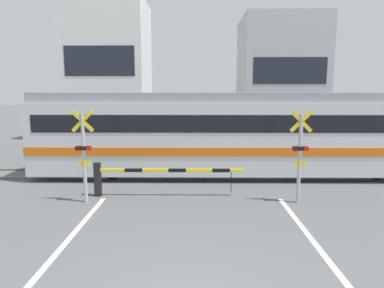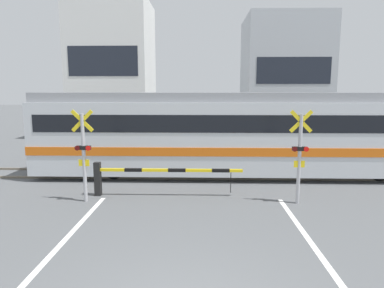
{
  "view_description": "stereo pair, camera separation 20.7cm",
  "coord_description": "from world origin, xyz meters",
  "px_view_note": "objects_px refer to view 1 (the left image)",
  "views": [
    {
      "loc": [
        0.12,
        -4.53,
        3.39
      ],
      "look_at": [
        0.0,
        7.0,
        1.6
      ],
      "focal_mm": 32.0,
      "sensor_mm": 36.0,
      "label": 1
    },
    {
      "loc": [
        0.33,
        -4.52,
        3.39
      ],
      "look_at": [
        0.0,
        7.0,
        1.6
      ],
      "focal_mm": 32.0,
      "sensor_mm": 36.0,
      "label": 2
    }
  ],
  "objects_px": {
    "crossing_barrier_near": "(140,174)",
    "pedestrian": "(189,137)",
    "crossing_barrier_far": "(227,146)",
    "crossing_signal_right": "(300,153)",
    "commuter_train": "(243,132)",
    "crossing_signal_left": "(84,152)"
  },
  "relations": [
    {
      "from": "crossing_signal_right",
      "to": "commuter_train",
      "type": "bearing_deg",
      "value": 109.82
    },
    {
      "from": "crossing_barrier_near",
      "to": "crossing_signal_right",
      "type": "bearing_deg",
      "value": -7.2
    },
    {
      "from": "crossing_barrier_near",
      "to": "pedestrian",
      "type": "distance_m",
      "value": 7.55
    },
    {
      "from": "crossing_barrier_near",
      "to": "crossing_signal_left",
      "type": "xyz_separation_m",
      "value": [
        -1.57,
        -0.62,
        0.84
      ]
    },
    {
      "from": "crossing_barrier_near",
      "to": "pedestrian",
      "type": "relative_size",
      "value": 2.94
    },
    {
      "from": "commuter_train",
      "to": "crossing_barrier_near",
      "type": "height_order",
      "value": "commuter_train"
    },
    {
      "from": "commuter_train",
      "to": "crossing_signal_right",
      "type": "bearing_deg",
      "value": -70.18
    },
    {
      "from": "crossing_barrier_far",
      "to": "crossing_signal_left",
      "type": "distance_m",
      "value": 8.22
    },
    {
      "from": "pedestrian",
      "to": "crossing_barrier_near",
      "type": "bearing_deg",
      "value": -101.22
    },
    {
      "from": "commuter_train",
      "to": "pedestrian",
      "type": "bearing_deg",
      "value": 116.01
    },
    {
      "from": "crossing_barrier_far",
      "to": "crossing_barrier_near",
      "type": "bearing_deg",
      "value": -119.77
    },
    {
      "from": "crossing_barrier_far",
      "to": "pedestrian",
      "type": "bearing_deg",
      "value": 141.56
    },
    {
      "from": "crossing_barrier_near",
      "to": "crossing_barrier_far",
      "type": "xyz_separation_m",
      "value": [
        3.37,
        5.89,
        0.0
      ]
    },
    {
      "from": "pedestrian",
      "to": "crossing_signal_left",
      "type": "bearing_deg",
      "value": -110.75
    },
    {
      "from": "crossing_barrier_far",
      "to": "crossing_signal_right",
      "type": "xyz_separation_m",
      "value": [
        1.57,
        -6.52,
        0.84
      ]
    },
    {
      "from": "crossing_signal_left",
      "to": "pedestrian",
      "type": "relative_size",
      "value": 1.74
    },
    {
      "from": "crossing_signal_right",
      "to": "pedestrian",
      "type": "distance_m",
      "value": 8.77
    },
    {
      "from": "crossing_barrier_near",
      "to": "crossing_barrier_far",
      "type": "relative_size",
      "value": 1.0
    },
    {
      "from": "crossing_barrier_far",
      "to": "pedestrian",
      "type": "height_order",
      "value": "pedestrian"
    },
    {
      "from": "commuter_train",
      "to": "crossing_barrier_far",
      "type": "bearing_deg",
      "value": 96.03
    },
    {
      "from": "crossing_signal_right",
      "to": "pedestrian",
      "type": "relative_size",
      "value": 1.74
    },
    {
      "from": "commuter_train",
      "to": "crossing_barrier_far",
      "type": "height_order",
      "value": "commuter_train"
    }
  ]
}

